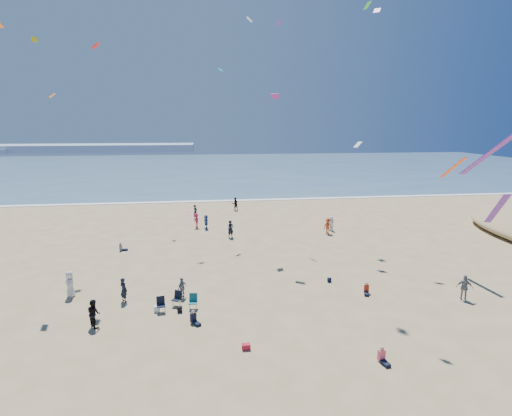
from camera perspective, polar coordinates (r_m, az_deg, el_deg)
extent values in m
plane|color=tan|center=(20.34, -2.79, -23.39)|extent=(220.00, 220.00, 0.00)
cube|color=#476B84|center=(112.19, -7.03, 5.74)|extent=(220.00, 100.00, 0.06)
cube|color=white|center=(62.68, -6.37, 1.00)|extent=(220.00, 1.20, 0.08)
cube|color=#7A8EA8|center=(195.84, -25.38, 7.72)|extent=(110.00, 20.00, 3.20)
imported|color=#355593|center=(46.10, -7.15, -1.97)|extent=(0.60, 1.54, 1.62)
imported|color=black|center=(55.67, -3.01, 0.59)|extent=(1.05, 0.92, 1.81)
imported|color=#B51939|center=(46.79, -8.55, -1.78)|extent=(0.90, 1.21, 1.67)
imported|color=black|center=(26.08, -22.16, -13.75)|extent=(1.03, 1.05, 1.70)
imported|color=black|center=(28.79, -18.38, -11.03)|extent=(0.72, 0.71, 1.68)
imported|color=gray|center=(28.46, -10.51, -11.12)|extent=(0.80, 0.90, 1.46)
imported|color=#C13E1B|center=(44.31, 10.23, -2.55)|extent=(1.28, 0.99, 1.75)
imported|color=silver|center=(30.88, -25.02, -9.81)|extent=(0.70, 0.97, 1.85)
imported|color=gray|center=(31.10, 27.64, -10.02)|extent=(1.10, 0.87, 1.74)
imported|color=silver|center=(45.74, 10.70, -2.19)|extent=(0.76, 0.93, 1.63)
imported|color=black|center=(42.18, -3.64, -3.03)|extent=(0.81, 0.70, 1.87)
imported|color=black|center=(51.03, -8.65, -0.55)|extent=(0.68, 0.79, 1.82)
cube|color=white|center=(27.00, -13.97, -13.82)|extent=(0.35, 0.20, 0.40)
cube|color=black|center=(26.66, -10.84, -14.04)|extent=(0.30, 0.22, 0.38)
cube|color=red|center=(22.47, -1.42, -19.18)|extent=(0.45, 0.30, 0.30)
cube|color=black|center=(31.27, 10.43, -10.07)|extent=(0.28, 0.18, 0.34)
cube|color=purple|center=(35.80, 2.73, 15.66)|extent=(0.79, 0.65, 0.44)
cube|color=#72219D|center=(42.43, 16.91, 25.40)|extent=(0.77, 0.76, 0.48)
cube|color=purple|center=(46.31, 3.23, 24.93)|extent=(0.39, 0.85, 0.49)
cube|color=yellow|center=(49.78, -29.08, 20.31)|extent=(0.56, 0.38, 0.54)
cube|color=#26A8D9|center=(44.43, -5.09, 19.08)|extent=(0.65, 0.75, 0.31)
cube|color=#2C9A19|center=(30.01, 15.65, 26.11)|extent=(0.47, 0.55, 0.53)
cube|color=orange|center=(31.99, -27.11, 14.11)|extent=(0.53, 0.90, 0.31)
cube|color=white|center=(43.69, -0.96, 25.34)|extent=(0.57, 0.73, 0.44)
cube|color=red|center=(33.91, -21.91, 20.73)|extent=(0.48, 0.75, 0.42)
cube|color=silver|center=(37.07, 14.34, 8.77)|extent=(0.68, 0.70, 0.51)
cube|color=#5A2699|center=(25.77, 31.15, -0.17)|extent=(0.35, 3.14, 2.21)
cube|color=#FC4F1A|center=(35.65, 26.32, 5.19)|extent=(0.35, 2.64, 1.87)
cube|color=purple|center=(21.99, 30.30, 6.70)|extent=(0.35, 3.30, 2.33)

